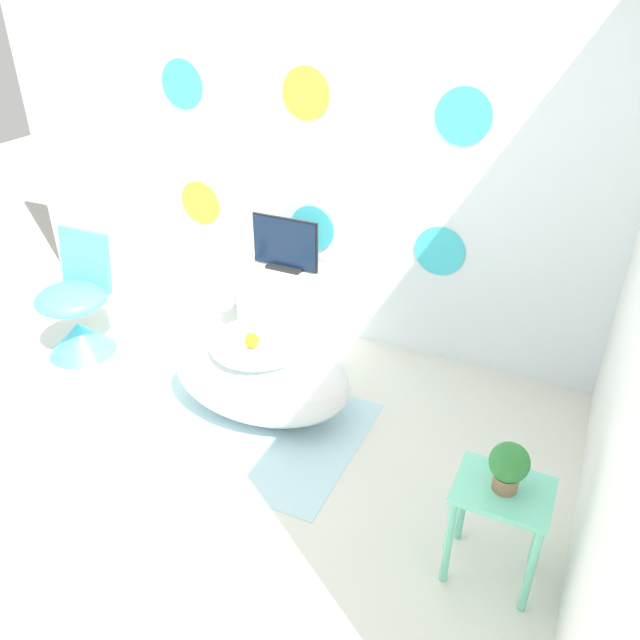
{
  "coord_description": "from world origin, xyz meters",
  "views": [
    {
      "loc": [
        1.64,
        -1.42,
        2.23
      ],
      "look_at": [
        0.53,
        0.93,
        0.71
      ],
      "focal_mm": 35.0,
      "sensor_mm": 36.0,
      "label": 1
    }
  ],
  "objects_px": {
    "chair": "(77,316)",
    "vase": "(243,262)",
    "potted_plant_left": "(509,465)",
    "bathtub": "(261,374)",
    "tv": "(285,246)"
  },
  "relations": [
    {
      "from": "chair",
      "to": "vase",
      "type": "height_order",
      "value": "chair"
    },
    {
      "from": "vase",
      "to": "potted_plant_left",
      "type": "relative_size",
      "value": 0.6
    },
    {
      "from": "bathtub",
      "to": "tv",
      "type": "bearing_deg",
      "value": 107.03
    },
    {
      "from": "potted_plant_left",
      "to": "chair",
      "type": "bearing_deg",
      "value": 168.28
    },
    {
      "from": "bathtub",
      "to": "tv",
      "type": "height_order",
      "value": "tv"
    },
    {
      "from": "tv",
      "to": "potted_plant_left",
      "type": "distance_m",
      "value": 2.07
    },
    {
      "from": "vase",
      "to": "bathtub",
      "type": "bearing_deg",
      "value": -52.87
    },
    {
      "from": "chair",
      "to": "vase",
      "type": "bearing_deg",
      "value": 32.72
    },
    {
      "from": "chair",
      "to": "tv",
      "type": "bearing_deg",
      "value": 32.41
    },
    {
      "from": "chair",
      "to": "vase",
      "type": "distance_m",
      "value": 1.11
    },
    {
      "from": "tv",
      "to": "vase",
      "type": "distance_m",
      "value": 0.28
    },
    {
      "from": "vase",
      "to": "potted_plant_left",
      "type": "bearing_deg",
      "value": -31.78
    },
    {
      "from": "bathtub",
      "to": "chair",
      "type": "distance_m",
      "value": 1.35
    },
    {
      "from": "chair",
      "to": "tv",
      "type": "relative_size",
      "value": 1.74
    },
    {
      "from": "bathtub",
      "to": "tv",
      "type": "xyz_separation_m",
      "value": [
        -0.22,
        0.73,
        0.44
      ]
    }
  ]
}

